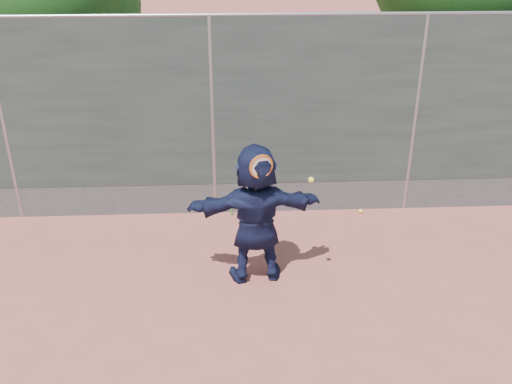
{
  "coord_description": "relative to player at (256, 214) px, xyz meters",
  "views": [
    {
      "loc": [
        0.24,
        -4.47,
        4.18
      ],
      "look_at": [
        0.54,
        1.7,
        1.2
      ],
      "focal_mm": 40.0,
      "sensor_mm": 36.0,
      "label": 1
    }
  ],
  "objects": [
    {
      "name": "ground",
      "position": [
        -0.54,
        -1.7,
        -0.9
      ],
      "size": [
        80.0,
        80.0,
        0.0
      ],
      "primitive_type": "plane",
      "color": "#9E4C42",
      "rests_on": "ground"
    },
    {
      "name": "player",
      "position": [
        0.0,
        0.0,
        0.0
      ],
      "size": [
        1.72,
        0.69,
        1.81
      ],
      "primitive_type": "imported",
      "rotation": [
        0.0,
        0.0,
        3.24
      ],
      "color": "#141A39",
      "rests_on": "ground"
    },
    {
      "name": "ball_ground",
      "position": [
        1.73,
        1.65,
        -0.87
      ],
      "size": [
        0.07,
        0.07,
        0.07
      ],
      "primitive_type": "sphere",
      "color": "#F7F537",
      "rests_on": "ground"
    },
    {
      "name": "fence",
      "position": [
        -0.54,
        1.8,
        0.68
      ],
      "size": [
        20.0,
        0.06,
        3.03
      ],
      "color": "#38423D",
      "rests_on": "ground"
    },
    {
      "name": "swing_action",
      "position": [
        0.11,
        -0.2,
        0.68
      ],
      "size": [
        0.75,
        0.15,
        0.51
      ],
      "color": "#C85512",
      "rests_on": "ground"
    },
    {
      "name": "weed_clump",
      "position": [
        -0.25,
        1.69,
        -0.77
      ],
      "size": [
        0.68,
        0.07,
        0.3
      ],
      "color": "#387226",
      "rests_on": "ground"
    }
  ]
}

